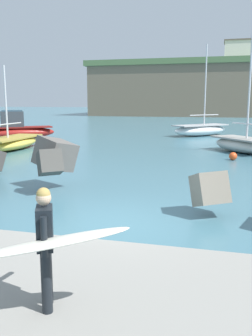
{
  "coord_description": "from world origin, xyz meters",
  "views": [
    {
      "loc": [
        2.57,
        -8.91,
        3.16
      ],
      "look_at": [
        0.13,
        0.5,
        1.4
      ],
      "focal_mm": 39.13,
      "sensor_mm": 36.0,
      "label": 1
    }
  ],
  "objects_px": {
    "surfer_with_board": "(47,242)",
    "mooring_buoy_inner": "(233,156)",
    "station_building_central": "(238,52)",
    "boat_near_right": "(242,144)",
    "boat_mid_right": "(17,130)",
    "boat_near_centre": "(200,130)",
    "boat_mid_left": "(12,143)"
  },
  "relations": [
    {
      "from": "mooring_buoy_inner",
      "to": "boat_mid_right",
      "type": "bearing_deg",
      "value": 156.76
    },
    {
      "from": "boat_near_right",
      "to": "surfer_with_board",
      "type": "bearing_deg",
      "value": -100.27
    },
    {
      "from": "boat_mid_right",
      "to": "station_building_central",
      "type": "bearing_deg",
      "value": 72.74
    },
    {
      "from": "boat_near_right",
      "to": "mooring_buoy_inner",
      "type": "height_order",
      "value": "boat_near_right"
    },
    {
      "from": "boat_near_centre",
      "to": "boat_near_right",
      "type": "bearing_deg",
      "value": -73.61
    },
    {
      "from": "boat_near_right",
      "to": "boat_mid_left",
      "type": "distance_m",
      "value": 15.09
    },
    {
      "from": "boat_mid_left",
      "to": "mooring_buoy_inner",
      "type": "relative_size",
      "value": 13.28
    },
    {
      "from": "boat_near_centre",
      "to": "mooring_buoy_inner",
      "type": "height_order",
      "value": "boat_near_centre"
    },
    {
      "from": "boat_mid_right",
      "to": "mooring_buoy_inner",
      "type": "relative_size",
      "value": 13.65
    },
    {
      "from": "surfer_with_board",
      "to": "mooring_buoy_inner",
      "type": "height_order",
      "value": "surfer_with_board"
    },
    {
      "from": "boat_near_right",
      "to": "boat_mid_right",
      "type": "distance_m",
      "value": 18.93
    },
    {
      "from": "surfer_with_board",
      "to": "boat_mid_left",
      "type": "distance_m",
      "value": 20.73
    },
    {
      "from": "boat_near_right",
      "to": "station_building_central",
      "type": "bearing_deg",
      "value": 88.49
    },
    {
      "from": "boat_near_centre",
      "to": "surfer_with_board",
      "type": "bearing_deg",
      "value": -90.65
    },
    {
      "from": "boat_near_right",
      "to": "station_building_central",
      "type": "distance_m",
      "value": 70.97
    },
    {
      "from": "boat_near_centre",
      "to": "station_building_central",
      "type": "xyz_separation_m",
      "value": [
        5.07,
        58.51,
        14.12
      ]
    },
    {
      "from": "boat_near_centre",
      "to": "station_building_central",
      "type": "distance_m",
      "value": 60.4
    },
    {
      "from": "boat_mid_left",
      "to": "station_building_central",
      "type": "distance_m",
      "value": 75.25
    },
    {
      "from": "boat_mid_right",
      "to": "station_building_central",
      "type": "xyz_separation_m",
      "value": [
        20.28,
        65.29,
        13.93
      ]
    },
    {
      "from": "station_building_central",
      "to": "surfer_with_board",
      "type": "bearing_deg",
      "value": -93.47
    },
    {
      "from": "boat_near_centre",
      "to": "mooring_buoy_inner",
      "type": "bearing_deg",
      "value": -79.83
    },
    {
      "from": "surfer_with_board",
      "to": "boat_near_centre",
      "type": "height_order",
      "value": "boat_near_centre"
    },
    {
      "from": "boat_near_centre",
      "to": "boat_near_right",
      "type": "distance_m",
      "value": 11.48
    },
    {
      "from": "boat_near_right",
      "to": "boat_mid_left",
      "type": "height_order",
      "value": "boat_near_right"
    },
    {
      "from": "surfer_with_board",
      "to": "station_building_central",
      "type": "bearing_deg",
      "value": 86.53
    },
    {
      "from": "boat_near_centre",
      "to": "boat_mid_right",
      "type": "relative_size",
      "value": 1.39
    },
    {
      "from": "boat_mid_left",
      "to": "boat_mid_right",
      "type": "relative_size",
      "value": 0.97
    },
    {
      "from": "station_building_central",
      "to": "boat_near_centre",
      "type": "bearing_deg",
      "value": -94.95
    },
    {
      "from": "station_building_central",
      "to": "mooring_buoy_inner",
      "type": "bearing_deg",
      "value": -91.95
    },
    {
      "from": "boat_mid_right",
      "to": "station_building_central",
      "type": "height_order",
      "value": "station_building_central"
    },
    {
      "from": "boat_near_right",
      "to": "mooring_buoy_inner",
      "type": "bearing_deg",
      "value": -100.81
    },
    {
      "from": "surfer_with_board",
      "to": "boat_near_centre",
      "type": "relative_size",
      "value": 0.25
    }
  ]
}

